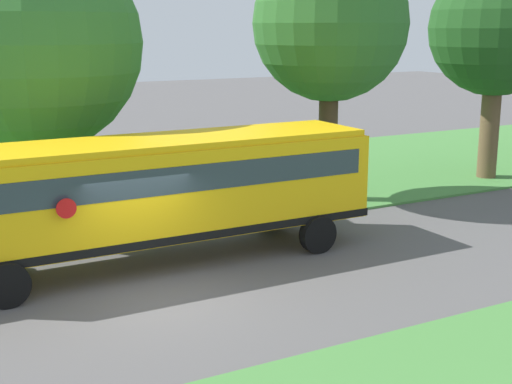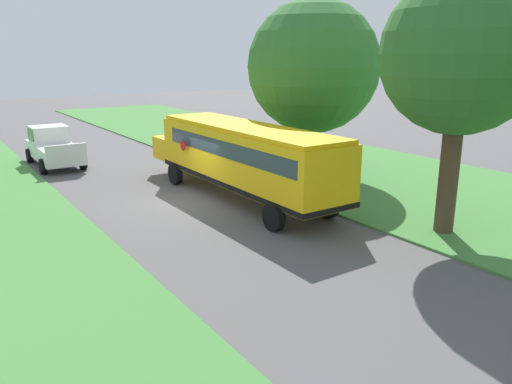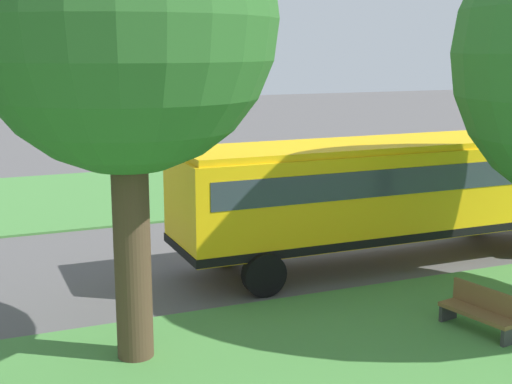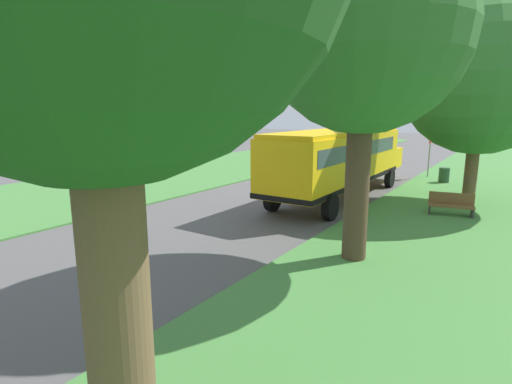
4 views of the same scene
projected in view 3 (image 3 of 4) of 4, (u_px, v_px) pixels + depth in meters
ground_plane at (368, 236)px, 21.07m from camera, size 120.00×120.00×0.00m
grass_far_side at (251, 183)px, 29.18m from camera, size 10.00×80.00×0.07m
school_bus at (386, 189)px, 18.29m from camera, size 2.85×12.42×3.16m
oak_tree_roadside_mid at (116, 14)px, 11.42m from camera, size 5.09×5.09×8.48m
park_bench at (481, 311)px, 13.77m from camera, size 1.67×0.79×0.92m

